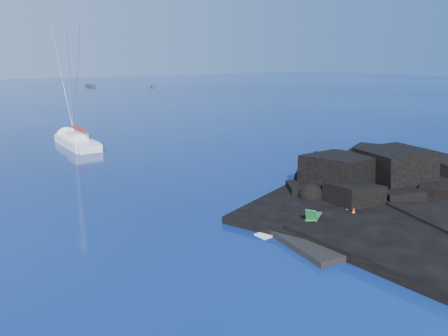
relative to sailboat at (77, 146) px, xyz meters
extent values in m
plane|color=#031137|center=(2.17, -35.01, 0.00)|extent=(400.00, 400.00, 0.00)
cube|color=black|center=(6.67, -34.51, 0.00)|extent=(9.08, 6.86, 0.70)
cube|color=white|center=(7.99, -32.93, 0.37)|extent=(1.80, 1.01, 0.05)
cone|color=#ED3D0C|center=(8.34, -33.61, 0.65)|extent=(0.49, 0.49, 0.60)
cube|color=#2B2B31|center=(30.29, 98.60, 0.00)|extent=(2.01, 5.28, 0.69)
cube|color=#29282E|center=(47.12, 85.06, 0.00)|extent=(2.43, 4.19, 0.53)
camera|label=1|loc=(-12.45, -50.88, 10.19)|focal=35.00mm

